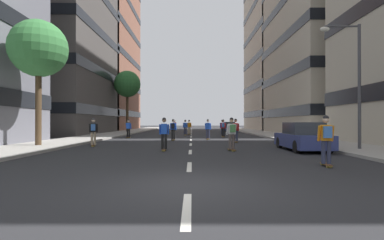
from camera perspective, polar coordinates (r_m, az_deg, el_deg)
name	(u,v)px	position (r m, az deg, el deg)	size (l,w,h in m)	color
ground_plane	(192,135)	(35.27, 0.05, -2.84)	(167.57, 167.57, 0.00)	#28282B
sidewalk_left	(121,133)	(39.86, -13.34, -2.44)	(3.98, 76.80, 0.14)	#9E9991
sidewalk_right	(264,133)	(39.82, 13.48, -2.44)	(3.98, 76.80, 0.14)	#9E9991
lane_markings	(192,135)	(35.34, 0.05, -2.83)	(0.16, 62.20, 0.01)	silver
building_left_mid	(46,38)	(43.30, -26.01, 13.91)	(14.62, 17.38, 24.16)	#4C4744
building_left_far	(93,48)	(59.83, -18.36, 12.82)	(14.62, 20.11, 30.08)	brown
building_right_far	(292,37)	(60.27, 18.58, 14.74)	(14.62, 17.59, 34.21)	#BCB29E
parked_car_near	(304,138)	(17.19, 20.49, -3.15)	(1.82, 4.40, 1.52)	navy
parked_car_mid	(230,127)	(48.34, 7.27, -1.33)	(1.82, 4.40, 1.52)	navy
street_tree_mid	(128,84)	(44.30, -12.04, 6.66)	(3.79, 3.79, 8.74)	#4C3823
street_tree_far	(40,49)	(20.84, -27.01, 11.90)	(3.44, 3.44, 7.58)	#4C3823
streetlamp_right	(354,72)	(17.87, 28.45, 8.03)	(2.13, 0.30, 6.50)	#3F3F44
skater_0	(237,129)	(22.54, 8.53, -1.68)	(0.54, 0.91, 1.78)	brown
skater_1	(186,127)	(33.99, -1.10, -1.27)	(0.54, 0.91, 1.78)	brown
skater_2	(224,127)	(30.24, 6.17, -1.33)	(0.57, 0.92, 1.78)	brown
skater_3	(176,125)	(45.14, -3.13, -1.00)	(0.57, 0.92, 1.78)	brown
skater_4	(233,132)	(16.00, 7.79, -2.24)	(0.57, 0.92, 1.78)	brown
skater_5	(223,127)	(33.77, 5.99, -1.28)	(0.55, 0.92, 1.78)	brown
skater_6	(328,137)	(11.36, 24.43, -3.01)	(0.56, 0.92, 1.78)	brown
skater_7	(94,130)	(19.82, -18.10, -1.86)	(0.57, 0.92, 1.78)	brown
skater_8	(174,128)	(24.71, -3.41, -1.57)	(0.55, 0.92, 1.78)	brown
skater_9	(165,132)	(16.02, -5.15, -2.35)	(0.53, 0.90, 1.78)	brown
skater_10	(130,128)	(29.00, -11.83, -1.43)	(0.56, 0.92, 1.78)	brown
skater_11	(190,126)	(35.65, -0.36, -1.23)	(0.57, 0.92, 1.78)	brown
skater_12	(225,125)	(44.37, 6.25, -1.01)	(0.57, 0.92, 1.78)	brown
skater_13	(209,128)	(25.96, 3.26, -1.57)	(0.56, 0.92, 1.78)	brown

